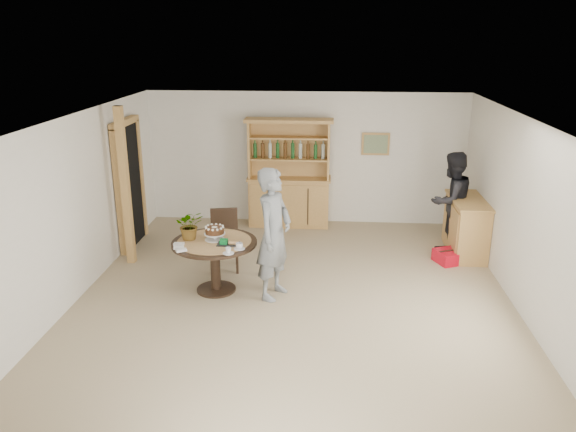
{
  "coord_description": "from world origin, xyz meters",
  "views": [
    {
      "loc": [
        0.45,
        -6.98,
        3.55
      ],
      "look_at": [
        -0.12,
        0.58,
        1.05
      ],
      "focal_mm": 35.0,
      "sensor_mm": 36.0,
      "label": 1
    }
  ],
  "objects_px": {
    "dining_chair": "(225,235)",
    "sideboard": "(466,226)",
    "dining_table": "(215,251)",
    "adult_person": "(451,201)",
    "red_suitcase": "(454,256)",
    "hutch": "(289,190)",
    "teen_boy": "(274,234)"
  },
  "relations": [
    {
      "from": "adult_person",
      "to": "red_suitcase",
      "type": "distance_m",
      "value": 0.97
    },
    {
      "from": "dining_chair",
      "to": "hutch",
      "type": "bearing_deg",
      "value": 57.86
    },
    {
      "from": "dining_chair",
      "to": "red_suitcase",
      "type": "xyz_separation_m",
      "value": [
        3.65,
        0.51,
        -0.43
      ]
    },
    {
      "from": "sideboard",
      "to": "dining_chair",
      "type": "relative_size",
      "value": 1.33
    },
    {
      "from": "adult_person",
      "to": "dining_chair",
      "type": "bearing_deg",
      "value": -17.35
    },
    {
      "from": "dining_table",
      "to": "adult_person",
      "type": "distance_m",
      "value": 4.13
    },
    {
      "from": "sideboard",
      "to": "dining_chair",
      "type": "bearing_deg",
      "value": -166.89
    },
    {
      "from": "dining_table",
      "to": "dining_chair",
      "type": "bearing_deg",
      "value": 91.01
    },
    {
      "from": "dining_table",
      "to": "adult_person",
      "type": "xyz_separation_m",
      "value": [
        3.63,
        1.96,
        0.23
      ]
    },
    {
      "from": "dining_table",
      "to": "dining_chair",
      "type": "xyz_separation_m",
      "value": [
        -0.01,
        0.83,
        -0.07
      ]
    },
    {
      "from": "dining_table",
      "to": "red_suitcase",
      "type": "relative_size",
      "value": 1.69
    },
    {
      "from": "hutch",
      "to": "red_suitcase",
      "type": "distance_m",
      "value": 3.3
    },
    {
      "from": "dining_chair",
      "to": "sideboard",
      "type": "bearing_deg",
      "value": 2.49
    },
    {
      "from": "teen_boy",
      "to": "red_suitcase",
      "type": "height_order",
      "value": "teen_boy"
    },
    {
      "from": "dining_table",
      "to": "adult_person",
      "type": "relative_size",
      "value": 0.72
    },
    {
      "from": "red_suitcase",
      "to": "adult_person",
      "type": "bearing_deg",
      "value": 66.77
    },
    {
      "from": "adult_person",
      "to": "red_suitcase",
      "type": "height_order",
      "value": "adult_person"
    },
    {
      "from": "dining_chair",
      "to": "teen_boy",
      "type": "xyz_separation_m",
      "value": [
        0.86,
        -0.93,
        0.39
      ]
    },
    {
      "from": "red_suitcase",
      "to": "teen_boy",
      "type": "bearing_deg",
      "value": -175.93
    },
    {
      "from": "hutch",
      "to": "dining_chair",
      "type": "bearing_deg",
      "value": -111.53
    },
    {
      "from": "hutch",
      "to": "dining_chair",
      "type": "distance_m",
      "value": 2.31
    },
    {
      "from": "dining_chair",
      "to": "red_suitcase",
      "type": "bearing_deg",
      "value": -2.69
    },
    {
      "from": "dining_chair",
      "to": "adult_person",
      "type": "bearing_deg",
      "value": 6.64
    },
    {
      "from": "dining_chair",
      "to": "dining_table",
      "type": "bearing_deg",
      "value": -99.6
    },
    {
      "from": "sideboard",
      "to": "dining_chair",
      "type": "distance_m",
      "value": 3.99
    },
    {
      "from": "hutch",
      "to": "adult_person",
      "type": "xyz_separation_m",
      "value": [
        2.8,
        -1.01,
        0.15
      ]
    },
    {
      "from": "hutch",
      "to": "sideboard",
      "type": "distance_m",
      "value": 3.29
    },
    {
      "from": "dining_chair",
      "to": "adult_person",
      "type": "relative_size",
      "value": 0.56
    },
    {
      "from": "sideboard",
      "to": "adult_person",
      "type": "distance_m",
      "value": 0.49
    },
    {
      "from": "sideboard",
      "to": "dining_table",
      "type": "relative_size",
      "value": 1.05
    },
    {
      "from": "teen_boy",
      "to": "hutch",
      "type": "bearing_deg",
      "value": 21.46
    },
    {
      "from": "sideboard",
      "to": "red_suitcase",
      "type": "xyz_separation_m",
      "value": [
        -0.24,
        -0.4,
        -0.37
      ]
    }
  ]
}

